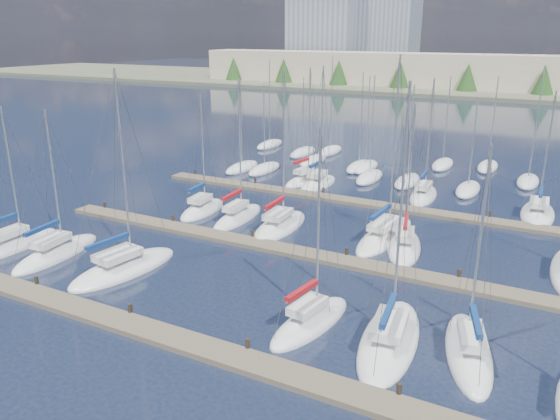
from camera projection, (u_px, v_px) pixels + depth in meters
The scene contains 21 objects.
ground at pixel (431, 148), 78.05m from camera, with size 400.00×400.00×0.00m, color #1D253B.
dock_near at pixel (176, 339), 29.36m from camera, with size 44.00×1.93×1.10m.
dock_mid at pixel (293, 251), 41.11m from camera, with size 44.00×1.93×1.10m.
dock_far at pixel (357, 202), 52.85m from camera, with size 44.00×1.93×1.10m.
sailboat_h at pixel (202, 210), 50.52m from camera, with size 3.12×6.78×11.37m.
sailboat_o at pixel (318, 183), 59.13m from camera, with size 2.61×7.04×13.32m.
sailboat_l at pixel (404, 247), 41.88m from camera, with size 4.20×8.00×11.74m.
sailboat_j at pixel (280, 226), 46.33m from camera, with size 3.30×8.47×13.97m.
sailboat_f at pixel (469, 351), 28.18m from camera, with size 4.32×8.36×11.69m.
sailboat_c at pixel (124, 268), 38.09m from camera, with size 4.50×9.14×14.47m.
sailboat_i at pixel (238, 217), 48.43m from camera, with size 2.64×7.93×12.93m.
sailboat_b at pixel (57, 253), 40.66m from camera, with size 3.42×8.48×11.51m.
sailboat_p at pixel (423, 196), 54.81m from camera, with size 2.86×7.33×12.41m.
sailboat_a at pixel (15, 245), 42.18m from camera, with size 2.70×8.01×11.51m.
sailboat_n at pixel (306, 180), 60.52m from camera, with size 3.25×7.35×13.01m.
sailboat_e at pixel (390, 339), 29.28m from camera, with size 4.08×9.50×14.46m.
sailboat_q at pixel (537, 214), 49.44m from camera, with size 3.15×8.23×11.86m.
sailboat_k at pixel (385, 235), 44.20m from camera, with size 3.35×10.25×15.08m.
sailboat_d at pixel (310, 322), 31.03m from camera, with size 3.29×7.44×12.01m.
distant_boats at pixel (363, 166), 66.27m from camera, with size 36.93×20.75×13.30m.
shoreline at pixel (460, 62), 156.94m from camera, with size 400.00×60.00×38.00m.
Camera 1 is at (17.03, -18.05, 15.95)m, focal length 35.00 mm.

